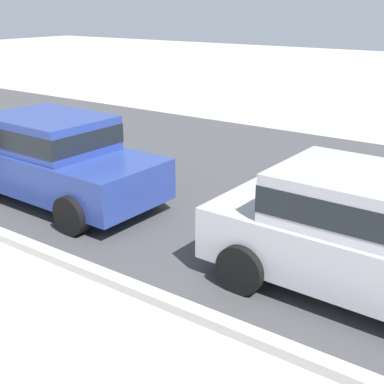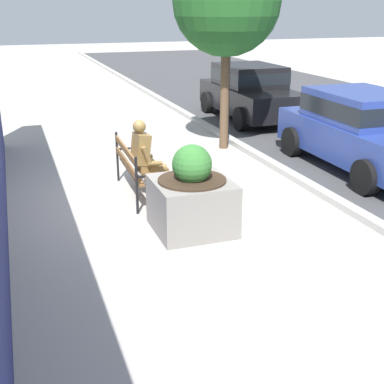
% 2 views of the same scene
% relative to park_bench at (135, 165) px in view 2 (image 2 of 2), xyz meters
% --- Properties ---
extents(ground_plane, '(80.00, 80.00, 0.00)m').
position_rel_park_bench_xyz_m(ground_plane, '(0.11, 0.18, -0.54)').
color(ground_plane, '#ADA8A0').
extents(curb_stone, '(60.00, 0.20, 0.12)m').
position_rel_park_bench_xyz_m(curb_stone, '(0.11, 3.08, -0.48)').
color(curb_stone, '#B2AFA8').
rests_on(curb_stone, ground).
extents(park_bench, '(1.82, 0.58, 0.95)m').
position_rel_park_bench_xyz_m(park_bench, '(0.00, 0.00, 0.00)').
color(park_bench, brown).
rests_on(park_bench, ground).
extents(bronze_statue_seated, '(0.61, 0.81, 1.37)m').
position_rel_park_bench_xyz_m(bronze_statue_seated, '(0.16, 0.21, 0.12)').
color(bronze_statue_seated, olive).
rests_on(bronze_statue_seated, ground).
extents(concrete_planter, '(1.11, 1.11, 1.31)m').
position_rel_park_bench_xyz_m(concrete_planter, '(1.77, 0.43, -0.04)').
color(concrete_planter, gray).
rests_on(concrete_planter, ground).
extents(street_tree_near_bench, '(2.35, 2.35, 4.43)m').
position_rel_park_bench_xyz_m(street_tree_near_bench, '(-2.47, 2.71, 2.70)').
color(street_tree_near_bench, brown).
rests_on(street_tree_near_bench, ground).
extents(parked_car_black, '(4.14, 1.99, 1.56)m').
position_rel_park_bench_xyz_m(parked_car_black, '(-5.32, 4.71, 0.30)').
color(parked_car_black, black).
rests_on(parked_car_black, ground).
extents(parked_car_blue, '(4.14, 1.99, 1.56)m').
position_rel_park_bench_xyz_m(parked_car_blue, '(-0.05, 4.71, 0.30)').
color(parked_car_blue, navy).
rests_on(parked_car_blue, ground).
extents(lamp_post, '(0.32, 0.32, 3.90)m').
position_rel_park_bench_xyz_m(lamp_post, '(-2.60, 2.82, 2.01)').
color(lamp_post, black).
rests_on(lamp_post, ground).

